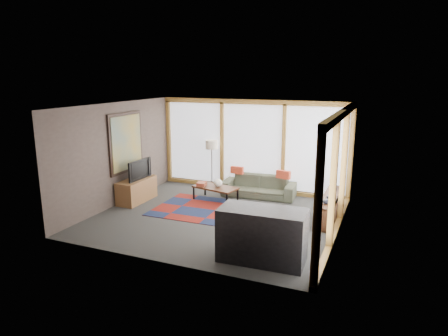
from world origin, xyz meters
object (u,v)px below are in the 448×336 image
at_px(floor_lamp, 212,164).
at_px(television, 137,169).
at_px(bookshelf, 330,207).
at_px(tv_console, 137,190).
at_px(bar_counter, 262,235).
at_px(sofa, 259,186).
at_px(coffee_table, 215,194).

height_order(floor_lamp, television, floor_lamp).
bearing_deg(television, bookshelf, -79.53).
relative_size(tv_console, bar_counter, 0.78).
relative_size(floor_lamp, television, 1.56).
distance_m(sofa, bar_counter, 3.90).
height_order(floor_lamp, bar_counter, floor_lamp).
bearing_deg(bar_counter, television, 150.39).
bearing_deg(sofa, television, -154.21).
bearing_deg(television, coffee_table, -64.48).
height_order(coffee_table, bar_counter, bar_counter).
distance_m(sofa, television, 3.30).
xyz_separation_m(sofa, television, (-2.81, -1.62, 0.57)).
relative_size(floor_lamp, coffee_table, 1.23).
bearing_deg(tv_console, coffee_table, 23.63).
distance_m(coffee_table, television, 2.15).
height_order(coffee_table, television, television).
xyz_separation_m(sofa, bookshelf, (2.04, -0.93, -0.03)).
bearing_deg(bookshelf, coffee_table, 177.84).
xyz_separation_m(coffee_table, bookshelf, (2.98, -0.11, 0.06)).
xyz_separation_m(coffee_table, tv_console, (-1.90, -0.83, 0.11)).
relative_size(coffee_table, television, 1.27).
bearing_deg(floor_lamp, coffee_table, -61.22).
distance_m(floor_lamp, television, 2.29).
height_order(sofa, floor_lamp, floor_lamp).
bearing_deg(television, bar_counter, -114.63).
distance_m(sofa, tv_console, 3.28).
height_order(floor_lamp, bookshelf, floor_lamp).
height_order(coffee_table, tv_console, tv_console).
bearing_deg(coffee_table, television, -156.87).
bearing_deg(bookshelf, bar_counter, -106.07).
bearing_deg(bar_counter, floor_lamp, 122.49).
xyz_separation_m(floor_lamp, coffee_table, (0.61, -1.10, -0.52)).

